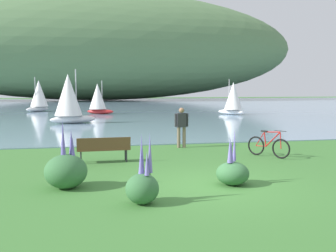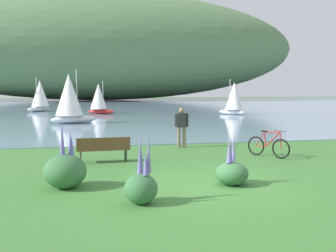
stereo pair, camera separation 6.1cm
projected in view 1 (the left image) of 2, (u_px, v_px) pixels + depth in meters
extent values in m
plane|color=#3D7533|center=(211.00, 185.00, 10.12)|extent=(200.00, 200.00, 0.00)
cube|color=#7A99B2|center=(112.00, 106.00, 56.36)|extent=(180.00, 80.00, 0.04)
ellipsoid|color=#567A4C|center=(96.00, 46.00, 81.80)|extent=(87.41, 28.00, 22.87)
cube|color=brown|center=(104.00, 149.00, 13.24)|extent=(1.82, 0.55, 0.05)
cube|color=brown|center=(104.00, 144.00, 13.02)|extent=(1.80, 0.11, 0.40)
cylinder|color=#2D2D33|center=(81.00, 156.00, 13.25)|extent=(0.05, 0.05, 0.45)
cylinder|color=#2D2D33|center=(125.00, 154.00, 13.61)|extent=(0.05, 0.05, 0.45)
cylinder|color=#2D2D33|center=(81.00, 157.00, 12.93)|extent=(0.05, 0.05, 0.45)
cylinder|color=#2D2D33|center=(127.00, 156.00, 13.28)|extent=(0.05, 0.05, 0.45)
torus|color=black|center=(281.00, 149.00, 13.93)|extent=(0.44, 0.64, 0.72)
torus|color=black|center=(256.00, 146.00, 14.69)|extent=(0.44, 0.64, 0.72)
cylinder|color=red|center=(273.00, 139.00, 14.15)|extent=(0.37, 0.53, 0.61)
cylinder|color=red|center=(272.00, 132.00, 14.15)|extent=(0.39, 0.57, 0.09)
cylinder|color=red|center=(265.00, 139.00, 14.38)|extent=(0.10, 0.13, 0.54)
cylinder|color=red|center=(261.00, 146.00, 14.53)|extent=(0.26, 0.37, 0.05)
cylinder|color=red|center=(260.00, 139.00, 14.54)|extent=(0.22, 0.33, 0.56)
cylinder|color=red|center=(281.00, 140.00, 13.92)|extent=(0.08, 0.09, 0.60)
cube|color=black|center=(264.00, 131.00, 14.38)|extent=(0.21, 0.26, 0.05)
cylinder|color=black|center=(280.00, 131.00, 13.91)|extent=(0.28, 0.42, 0.02)
cylinder|color=#72604C|center=(179.00, 137.00, 16.53)|extent=(0.14, 0.14, 0.88)
cylinder|color=#72604C|center=(184.00, 137.00, 16.58)|extent=(0.14, 0.14, 0.88)
cube|color=#2D2D33|center=(181.00, 120.00, 16.48)|extent=(0.39, 0.23, 0.60)
sphere|color=#9E7051|center=(182.00, 110.00, 16.44)|extent=(0.22, 0.22, 0.22)
cylinder|color=#2D2D33|center=(176.00, 120.00, 16.43)|extent=(0.09, 0.09, 0.56)
cylinder|color=#2D2D33|center=(187.00, 120.00, 16.54)|extent=(0.09, 0.09, 0.56)
ellipsoid|color=#386B3D|center=(66.00, 171.00, 9.79)|extent=(1.08, 1.08, 0.86)
cylinder|color=#386B3D|center=(73.00, 158.00, 9.83)|extent=(0.02, 0.02, 0.12)
cone|color=#6B5BB7|center=(73.00, 147.00, 9.81)|extent=(0.11, 0.11, 0.49)
cylinder|color=#386B3D|center=(71.00, 157.00, 10.02)|extent=(0.02, 0.02, 0.12)
cone|color=#6B5BB7|center=(71.00, 146.00, 9.99)|extent=(0.10, 0.10, 0.49)
cylinder|color=#386B3D|center=(63.00, 159.00, 9.78)|extent=(0.02, 0.02, 0.12)
cone|color=#6B5BB7|center=(63.00, 139.00, 9.73)|extent=(0.13, 0.13, 0.91)
cylinder|color=#386B3D|center=(72.00, 158.00, 9.91)|extent=(0.02, 0.02, 0.12)
cone|color=#6B5BB7|center=(71.00, 142.00, 9.88)|extent=(0.13, 0.13, 0.68)
ellipsoid|color=#386B3D|center=(233.00, 173.00, 10.13)|extent=(0.87, 0.87, 0.61)
cylinder|color=#386B3D|center=(234.00, 163.00, 10.26)|extent=(0.02, 0.02, 0.12)
cone|color=#7A6BC6|center=(234.00, 145.00, 10.21)|extent=(0.10, 0.10, 0.84)
cylinder|color=#386B3D|center=(230.00, 165.00, 10.02)|extent=(0.02, 0.02, 0.12)
cone|color=#7A6BC6|center=(230.00, 150.00, 9.99)|extent=(0.13, 0.13, 0.68)
cylinder|color=#386B3D|center=(231.00, 165.00, 10.07)|extent=(0.02, 0.02, 0.12)
cone|color=#7A6BC6|center=(231.00, 152.00, 10.03)|extent=(0.13, 0.13, 0.55)
ellipsoid|color=#386B3D|center=(142.00, 189.00, 8.45)|extent=(0.74, 0.74, 0.68)
cylinder|color=#386B3D|center=(141.00, 177.00, 8.45)|extent=(0.02, 0.02, 0.12)
cone|color=#7A6BC6|center=(141.00, 162.00, 8.42)|extent=(0.12, 0.12, 0.52)
cylinder|color=#386B3D|center=(147.00, 178.00, 8.32)|extent=(0.02, 0.02, 0.12)
cone|color=#7A6BC6|center=(147.00, 163.00, 8.29)|extent=(0.10, 0.10, 0.53)
cylinder|color=#386B3D|center=(141.00, 176.00, 8.51)|extent=(0.02, 0.02, 0.12)
cone|color=#7A6BC6|center=(141.00, 160.00, 8.48)|extent=(0.10, 0.10, 0.59)
cylinder|color=#386B3D|center=(150.00, 175.00, 8.59)|extent=(0.02, 0.02, 0.12)
cone|color=#7A6BC6|center=(150.00, 153.00, 8.54)|extent=(0.12, 0.12, 0.89)
cylinder|color=#386B3D|center=(142.00, 175.00, 8.57)|extent=(0.02, 0.02, 0.12)
cone|color=#7A6BC6|center=(142.00, 153.00, 8.52)|extent=(0.12, 0.12, 0.88)
ellipsoid|color=white|center=(231.00, 112.00, 37.06)|extent=(2.28, 2.82, 0.50)
cylinder|color=#B2B2B2|center=(229.00, 94.00, 37.06)|extent=(0.07, 0.07, 2.87)
cone|color=white|center=(233.00, 96.00, 36.73)|extent=(2.37, 2.37, 2.58)
ellipsoid|color=#B22323|center=(100.00, 111.00, 37.91)|extent=(2.84, 1.92, 0.49)
cylinder|color=#B2B2B2|center=(102.00, 95.00, 37.70)|extent=(0.07, 0.07, 2.78)
cone|color=white|center=(98.00, 96.00, 37.83)|extent=(2.20, 2.20, 2.50)
ellipsoid|color=white|center=(73.00, 119.00, 27.72)|extent=(3.40, 1.79, 0.57)
cylinder|color=#B2B2B2|center=(76.00, 92.00, 27.65)|extent=(0.08, 0.08, 3.27)
cone|color=white|center=(68.00, 95.00, 27.41)|extent=(2.41, 2.41, 2.95)
ellipsoid|color=white|center=(37.00, 109.00, 41.83)|extent=(2.57, 3.07, 0.55)
cylinder|color=#B2B2B2|center=(35.00, 92.00, 41.43)|extent=(0.08, 0.08, 3.15)
cone|color=white|center=(39.00, 93.00, 41.93)|extent=(2.62, 2.62, 2.84)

